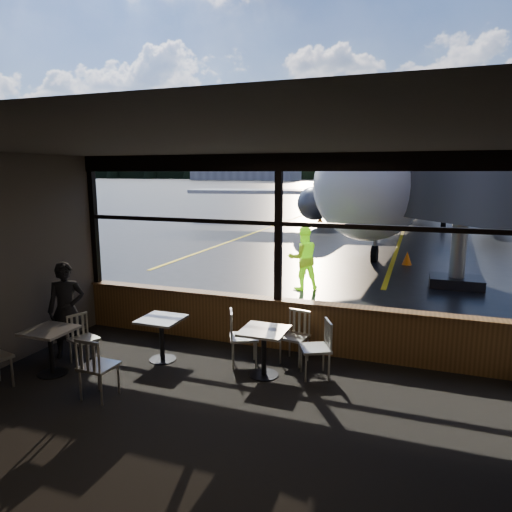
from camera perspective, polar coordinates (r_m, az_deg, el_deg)
The scene contains 28 objects.
ground_plane at distance 127.68m, azimuth 19.00°, elevation 8.39°, with size 520.00×520.00×0.00m, color black.
carpet_floor at distance 6.07m, azimuth -6.32°, elevation -21.16°, with size 8.00×6.00×0.01m, color black.
ceiling at distance 5.19m, azimuth -7.11°, elevation 13.86°, with size 8.00×6.00×0.04m, color #38332D.
window_sill at distance 8.42m, azimuth 2.72°, elevation -8.53°, with size 8.00×0.28×0.90m, color brown.
window_header at distance 7.97m, azimuth 2.90°, elevation 11.60°, with size 8.00×0.18×0.30m, color black.
mullion_left at distance 9.92m, azimuth -19.60°, elevation 4.12°, with size 0.12×0.12×2.60m, color black.
mullion_centre at distance 8.03m, azimuth 2.82°, elevation 3.37°, with size 0.12×0.12×2.60m, color black.
window_transom at distance 8.02m, azimuth 2.83°, elevation 4.08°, with size 8.00×0.10×0.08m, color black.
airliner at distance 27.99m, azimuth 18.56°, elevation 13.80°, with size 27.86×33.44×10.22m, color white, non-canonical shape.
jet_bridge at distance 13.22m, azimuth 25.42°, elevation 5.36°, with size 8.44×10.32×4.50m, color #2A2A2D, non-canonical shape.
cafe_table_near at distance 7.33m, azimuth 1.00°, elevation -12.02°, with size 0.70×0.70×0.77m, color #9B968E, non-canonical shape.
cafe_table_mid at distance 8.05m, azimuth -11.67°, elevation -10.18°, with size 0.69×0.69×0.76m, color gray, non-canonical shape.
cafe_table_left at distance 8.07m, azimuth -24.22°, elevation -10.89°, with size 0.69×0.69×0.76m, color #A8A19A, non-canonical shape.
chair_near_e at distance 7.32m, azimuth 7.41°, elevation -11.45°, with size 0.51×0.51×0.93m, color #B1ACA0, non-canonical shape.
chair_near_w at distance 7.68m, azimuth -1.52°, elevation -10.19°, with size 0.52×0.52×0.96m, color #ACA89C, non-canonical shape.
chair_near_n at distance 7.81m, azimuth 4.82°, elevation -10.12°, with size 0.49×0.49×0.89m, color beige, non-canonical shape.
chair_mid_s at distance 7.00m, azimuth -19.05°, elevation -12.96°, with size 0.51×0.51×0.94m, color #BCB7AA, non-canonical shape.
chair_mid_w at distance 8.27m, azimuth -20.71°, elevation -9.76°, with size 0.46×0.46×0.85m, color beige, non-canonical shape.
passenger at distance 8.57m, azimuth -22.60°, elevation -6.26°, with size 0.61×0.40×1.68m, color black.
ground_crew at distance 12.57m, azimuth 5.90°, elevation -0.25°, with size 0.85×0.66×1.75m, color #BFF219.
cone_nose at distance 16.79m, azimuth 18.36°, elevation -0.25°, with size 0.34×0.34×0.47m, color #E55D07.
cone_wing at distance 29.24m, azimuth 8.00°, elevation 4.59°, with size 0.41×0.41×0.56m, color #F04107.
hangar_left at distance 201.09m, azimuth -1.27°, elevation 11.03°, with size 45.00×18.00×11.00m, color silver, non-canonical shape.
hangar_mid at distance 192.64m, azimuth 19.47°, elevation 10.33°, with size 38.00×15.00×10.00m, color silver, non-canonical shape.
fuel_tank_a at distance 192.36m, azimuth 10.33°, elevation 10.15°, with size 8.00×8.00×6.00m, color silver.
fuel_tank_b at distance 190.93m, azimuth 13.33°, elevation 10.04°, with size 8.00×8.00×6.00m, color silver.
fuel_tank_c at distance 190.02m, azimuth 16.37°, elevation 9.91°, with size 8.00×8.00×6.00m, color silver.
treeline at distance 217.65m, azimuth 19.57°, elevation 10.53°, with size 360.00×3.00×12.00m, color black.
Camera 1 is at (2.33, -7.62, 3.18)m, focal length 32.00 mm.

